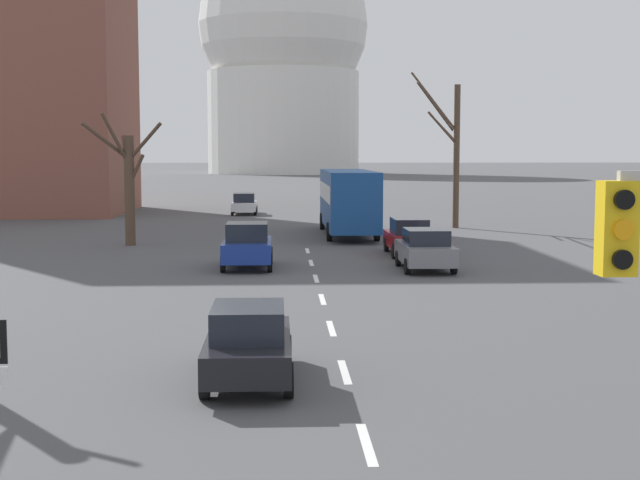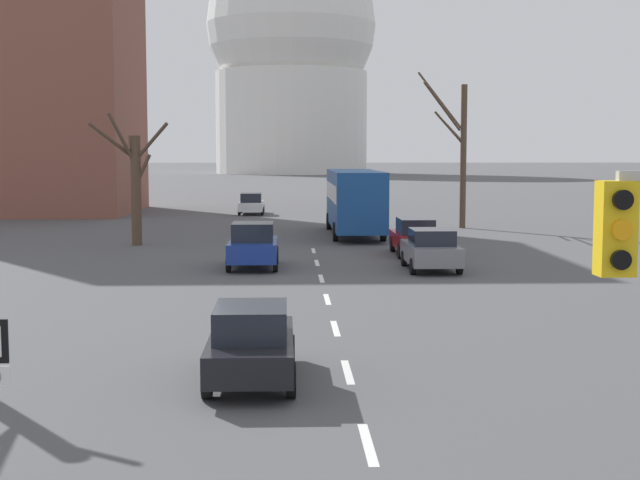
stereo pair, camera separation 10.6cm
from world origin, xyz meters
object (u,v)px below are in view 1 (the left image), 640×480
object	(u,v)px
sedan_near_left	(336,192)
city_bus	(348,197)
sedan_far_left	(249,343)
sedan_near_right	(409,236)
sedan_far_right	(247,245)
sedan_mid_centre	(244,204)
sedan_distant_centre	(425,249)

from	to	relation	value
sedan_near_left	city_bus	xyz separation A→B (m)	(-1.56, -34.28, 1.24)
city_bus	sedan_far_left	bearing A→B (deg)	-98.08
sedan_near_left	sedan_near_right	size ratio (longest dim) A/B	0.99
sedan_near_left	sedan_near_right	xyz separation A→B (m)	(0.33, -43.75, 0.00)
sedan_near_right	sedan_far_left	distance (m)	22.14
sedan_near_right	sedan_far_right	xyz separation A→B (m)	(-6.85, -4.09, 0.07)
sedan_far_left	sedan_near_right	bearing A→B (deg)	73.60
sedan_near_left	sedan_mid_centre	bearing A→B (deg)	-113.97
sedan_near_right	sedan_far_left	size ratio (longest dim) A/B	1.12
sedan_far_right	sedan_distant_centre	bearing A→B (deg)	-7.34
sedan_near_right	sedan_far_right	distance (m)	7.98
sedan_near_left	sedan_distant_centre	xyz separation A→B (m)	(0.23, -48.71, -0.02)
sedan_near_left	sedan_distant_centre	bearing A→B (deg)	-89.73
sedan_near_right	city_bus	bearing A→B (deg)	101.31
sedan_mid_centre	sedan_distant_centre	bearing A→B (deg)	-75.67
sedan_far_left	sedan_distant_centre	distance (m)	17.40
sedan_mid_centre	city_bus	world-z (taller)	city_bus
sedan_distant_centre	city_bus	distance (m)	14.60
sedan_far_left	sedan_distant_centre	xyz separation A→B (m)	(6.15, 16.28, 0.02)
sedan_near_right	sedan_distant_centre	bearing A→B (deg)	-91.13
sedan_near_left	sedan_far_right	bearing A→B (deg)	-97.76
city_bus	sedan_mid_centre	bearing A→B (deg)	110.19
sedan_far_right	sedan_near_left	bearing A→B (deg)	82.24
sedan_mid_centre	sedan_far_right	world-z (taller)	sedan_far_right
sedan_near_right	sedan_far_right	world-z (taller)	sedan_far_right
sedan_far_left	sedan_far_right	distance (m)	17.16
sedan_near_left	sedan_far_left	xyz separation A→B (m)	(-5.92, -64.99, -0.04)
sedan_mid_centre	sedan_far_right	distance (m)	30.43
city_bus	sedan_near_right	bearing A→B (deg)	-78.69
sedan_near_left	city_bus	bearing A→B (deg)	-92.61
sedan_far_left	city_bus	size ratio (longest dim) A/B	0.37
sedan_mid_centre	city_bus	distance (m)	17.99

